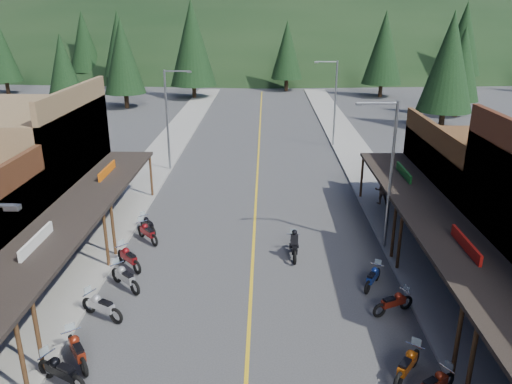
# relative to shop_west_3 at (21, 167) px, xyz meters

# --- Properties ---
(ground) EXTENTS (220.00, 220.00, 0.00)m
(ground) POSITION_rel_shop_west_3_xyz_m (13.78, -11.30, -3.52)
(ground) COLOR #38383A
(ground) RESTS_ON ground
(centerline) EXTENTS (0.15, 90.00, 0.01)m
(centerline) POSITION_rel_shop_west_3_xyz_m (13.78, 8.70, -3.51)
(centerline) COLOR gold
(centerline) RESTS_ON ground
(sidewalk_west) EXTENTS (3.40, 94.00, 0.15)m
(sidewalk_west) POSITION_rel_shop_west_3_xyz_m (5.08, 8.70, -3.44)
(sidewalk_west) COLOR gray
(sidewalk_west) RESTS_ON ground
(sidewalk_east) EXTENTS (3.40, 94.00, 0.15)m
(sidewalk_east) POSITION_rel_shop_west_3_xyz_m (22.48, 8.70, -3.44)
(sidewalk_east) COLOR gray
(sidewalk_east) RESTS_ON ground
(shop_west_3) EXTENTS (10.90, 10.20, 8.20)m
(shop_west_3) POSITION_rel_shop_west_3_xyz_m (0.00, 0.00, 0.00)
(shop_west_3) COLOR brown
(shop_west_3) RESTS_ON ground
(shop_east_3) EXTENTS (10.90, 10.20, 6.20)m
(shop_east_3) POSITION_rel_shop_west_3_xyz_m (27.54, 0.00, -0.99)
(shop_east_3) COLOR #4C2D16
(shop_east_3) RESTS_ON ground
(streetlight_1) EXTENTS (2.16, 0.18, 8.00)m
(streetlight_1) POSITION_rel_shop_west_3_xyz_m (6.83, 10.70, 0.94)
(streetlight_1) COLOR gray
(streetlight_1) RESTS_ON ground
(streetlight_2) EXTENTS (2.16, 0.18, 8.00)m
(streetlight_2) POSITION_rel_shop_west_3_xyz_m (20.74, -3.30, 0.94)
(streetlight_2) COLOR gray
(streetlight_2) RESTS_ON ground
(streetlight_3) EXTENTS (2.16, 0.18, 8.00)m
(streetlight_3) POSITION_rel_shop_west_3_xyz_m (20.74, 18.70, 0.94)
(streetlight_3) COLOR gray
(streetlight_3) RESTS_ON ground
(ridge_hill) EXTENTS (310.00, 140.00, 60.00)m
(ridge_hill) POSITION_rel_shop_west_3_xyz_m (13.78, 123.70, -3.52)
(ridge_hill) COLOR black
(ridge_hill) RESTS_ON ground
(pine_0) EXTENTS (5.04, 5.04, 11.00)m
(pine_0) POSITION_rel_shop_west_3_xyz_m (-26.22, 50.70, 2.96)
(pine_0) COLOR black
(pine_0) RESTS_ON ground
(pine_1) EXTENTS (5.88, 5.88, 12.50)m
(pine_1) POSITION_rel_shop_west_3_xyz_m (-10.22, 58.70, 3.72)
(pine_1) COLOR black
(pine_1) RESTS_ON ground
(pine_2) EXTENTS (6.72, 6.72, 14.00)m
(pine_2) POSITION_rel_shop_west_3_xyz_m (3.78, 46.70, 4.47)
(pine_2) COLOR black
(pine_2) RESTS_ON ground
(pine_3) EXTENTS (5.04, 5.04, 11.00)m
(pine_3) POSITION_rel_shop_west_3_xyz_m (17.78, 54.70, 2.96)
(pine_3) COLOR black
(pine_3) RESTS_ON ground
(pine_4) EXTENTS (5.88, 5.88, 12.50)m
(pine_4) POSITION_rel_shop_west_3_xyz_m (31.78, 48.70, 3.72)
(pine_4) COLOR black
(pine_4) RESTS_ON ground
(pine_5) EXTENTS (6.72, 6.72, 14.00)m
(pine_5) POSITION_rel_shop_west_3_xyz_m (47.78, 60.70, 4.47)
(pine_5) COLOR black
(pine_5) RESTS_ON ground
(pine_7) EXTENTS (5.88, 5.88, 12.50)m
(pine_7) POSITION_rel_shop_west_3_xyz_m (-18.22, 64.70, 3.72)
(pine_7) COLOR black
(pine_7) RESTS_ON ground
(pine_8) EXTENTS (4.48, 4.48, 10.00)m
(pine_8) POSITION_rel_shop_west_3_xyz_m (-8.22, 28.70, 2.46)
(pine_8) COLOR black
(pine_8) RESTS_ON ground
(pine_9) EXTENTS (4.93, 4.93, 10.80)m
(pine_9) POSITION_rel_shop_west_3_xyz_m (37.78, 33.70, 2.86)
(pine_9) COLOR black
(pine_9) RESTS_ON ground
(pine_10) EXTENTS (5.38, 5.38, 11.60)m
(pine_10) POSITION_rel_shop_west_3_xyz_m (-4.22, 38.70, 3.27)
(pine_10) COLOR black
(pine_10) RESTS_ON ground
(pine_11) EXTENTS (5.82, 5.82, 12.40)m
(pine_11) POSITION_rel_shop_west_3_xyz_m (33.78, 26.70, 3.67)
(pine_11) COLOR black
(pine_11) RESTS_ON ground
(bike_west_6) EXTENTS (2.30, 1.70, 1.26)m
(bike_west_6) POSITION_rel_shop_west_3_xyz_m (7.49, -14.11, -2.89)
(bike_west_6) COLOR black
(bike_west_6) RESTS_ON ground
(bike_west_7) EXTENTS (1.87, 2.23, 1.26)m
(bike_west_7) POSITION_rel_shop_west_3_xyz_m (7.64, -12.98, -2.89)
(bike_west_7) COLOR maroon
(bike_west_7) RESTS_ON ground
(bike_west_8) EXTENTS (2.28, 1.70, 1.26)m
(bike_west_8) POSITION_rel_shop_west_3_xyz_m (7.63, -10.10, -2.89)
(bike_west_8) COLOR #AFAEB3
(bike_west_8) RESTS_ON ground
(bike_west_9) EXTENTS (2.13, 2.07, 1.27)m
(bike_west_9) POSITION_rel_shop_west_3_xyz_m (7.97, -7.70, -2.88)
(bike_west_9) COLOR #949599
(bike_west_9) RESTS_ON ground
(bike_west_10) EXTENTS (2.02, 2.10, 1.25)m
(bike_west_10) POSITION_rel_shop_west_3_xyz_m (7.63, -5.74, -2.89)
(bike_west_10) COLOR maroon
(bike_west_10) RESTS_ON ground
(bike_west_11) EXTENTS (1.93, 2.08, 1.22)m
(bike_west_11) POSITION_rel_shop_west_3_xyz_m (7.86, -2.65, -2.91)
(bike_west_11) COLOR maroon
(bike_west_11) RESTS_ON ground
(bike_west_12) EXTENTS (1.66, 1.92, 1.10)m
(bike_west_12) POSITION_rel_shop_west_3_xyz_m (7.62, -1.46, -2.97)
(bike_west_12) COLOR black
(bike_west_12) RESTS_ON ground
(bike_east_6) EXTENTS (1.96, 1.57, 1.09)m
(bike_east_6) POSITION_rel_shop_west_3_xyz_m (20.04, -14.40, -2.97)
(bike_east_6) COLOR maroon
(bike_east_6) RESTS_ON ground
(bike_east_7) EXTENTS (1.82, 2.13, 1.21)m
(bike_east_7) POSITION_rel_shop_west_3_xyz_m (19.38, -13.52, -2.91)
(bike_east_7) COLOR #A7470B
(bike_east_7) RESTS_ON ground
(bike_east_8) EXTENTS (2.08, 1.48, 1.14)m
(bike_east_8) POSITION_rel_shop_west_3_xyz_m (19.86, -9.50, -2.95)
(bike_east_8) COLOR maroon
(bike_east_8) RESTS_ON ground
(bike_east_9) EXTENTS (1.53, 2.02, 1.11)m
(bike_east_9) POSITION_rel_shop_west_3_xyz_m (19.43, -7.34, -2.96)
(bike_east_9) COLOR navy
(bike_east_9) RESTS_ON ground
(rider_on_bike) EXTENTS (0.75, 2.20, 1.67)m
(rider_on_bike) POSITION_rel_shop_west_3_xyz_m (15.92, -4.39, -2.85)
(rider_on_bike) COLOR black
(rider_on_bike) RESTS_ON ground
(pedestrian_east_b) EXTENTS (0.95, 0.59, 1.89)m
(pedestrian_east_b) POSITION_rel_shop_west_3_xyz_m (22.09, 3.18, -2.43)
(pedestrian_east_b) COLOR brown
(pedestrian_east_b) RESTS_ON sidewalk_east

